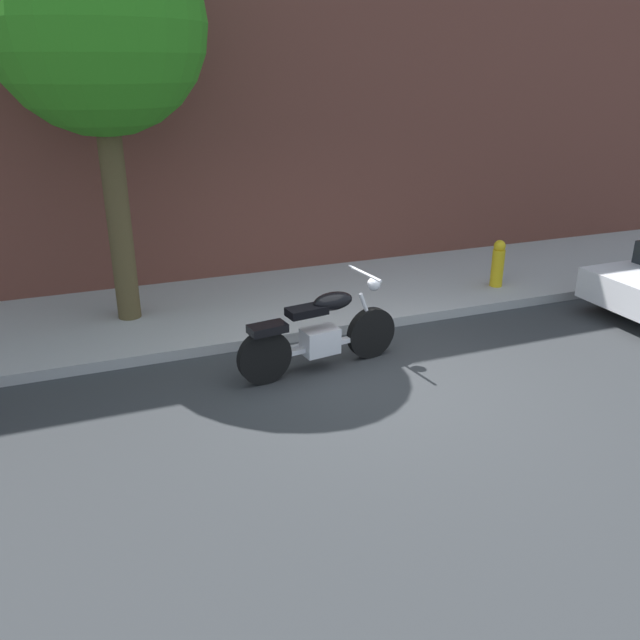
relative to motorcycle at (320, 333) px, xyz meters
The scene contains 6 objects.
ground_plane 0.90m from the motorcycle, 44.48° to the right, with size 60.00×60.00×0.00m, color #303335.
sidewalk 2.38m from the motorcycle, 76.59° to the left, with size 22.82×2.80×0.14m, color #A5A5A5.
building_facade 5.03m from the motorcycle, 82.12° to the left, with size 22.82×0.50×7.14m, color brown.
motorcycle is the anchor object (origin of this frame).
street_tree 4.62m from the motorcycle, 131.39° to the left, with size 2.70×2.70×5.33m.
fire_hydrant 4.01m from the motorcycle, 23.09° to the left, with size 0.20×0.20×0.91m.
Camera 1 is at (-3.13, -6.18, 3.52)m, focal length 36.22 mm.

